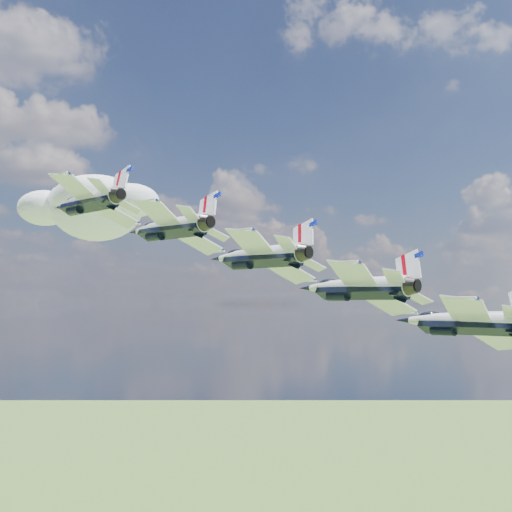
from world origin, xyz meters
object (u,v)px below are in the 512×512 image
jet_1 (167,228)px  jet_3 (353,287)px  jet_0 (86,202)px  jet_2 (256,256)px  jet_4 (461,321)px

jet_1 → jet_3: bearing=-60.5°
jet_0 → jet_1: 11.87m
jet_1 → jet_2: 11.87m
jet_3 → jet_4: jet_3 is taller
jet_1 → jet_4: jet_1 is taller
jet_0 → jet_4: 47.47m
jet_0 → jet_4: size_ratio=1.00×
jet_2 → jet_4: jet_2 is taller
jet_3 → jet_4: 11.87m
jet_2 → jet_3: jet_2 is taller
jet_3 → jet_0: bearing=119.5°
jet_1 → jet_4: 35.61m
jet_3 → jet_1: bearing=119.5°
jet_2 → jet_1: bearing=119.5°
jet_1 → jet_3: jet_1 is taller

